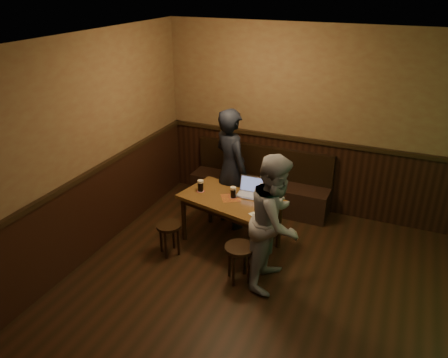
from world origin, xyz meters
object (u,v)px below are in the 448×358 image
bench (260,187)px  stool_right (239,253)px  person_grey (275,222)px  pint_left (201,186)px  person_suit (231,169)px  laptop (250,190)px  pub_table (231,204)px  pint_right (259,204)px  stool_left (169,230)px  pint_mid (233,192)px

bench → stool_right: bench is taller
stool_right → person_grey: person_grey is taller
pint_left → person_suit: size_ratio=0.09×
stool_right → laptop: laptop is taller
person_grey → person_suit: bearing=43.7°
person_suit → pub_table: bearing=146.7°
bench → pint_right: size_ratio=13.53×
pub_table → stool_left: pub_table is taller
pint_right → laptop: size_ratio=0.49×
pub_table → person_suit: size_ratio=0.82×
pub_table → person_suit: 0.60m
bench → pint_left: size_ratio=13.33×
stool_left → pint_right: size_ratio=2.72×
bench → laptop: bench is taller
bench → stool_left: 1.87m
pint_left → laptop: size_ratio=0.49×
stool_left → pint_left: (0.19, 0.57, 0.43)m
laptop → person_grey: (0.58, -0.74, 0.06)m
pub_table → pint_right: pint_right is taller
pub_table → stool_left: bearing=-127.2°
pint_left → person_suit: (0.25, 0.47, 0.10)m
pub_table → laptop: size_ratio=4.31×
bench → stool_right: size_ratio=4.57×
laptop → person_grey: person_grey is taller
pint_right → person_suit: person_suit is taller
stool_right → pint_right: size_ratio=2.96×
stool_right → pint_mid: size_ratio=3.09×
bench → person_grey: (0.77, -1.74, 0.51)m
bench → person_grey: bearing=-66.1°
laptop → bench: bearing=99.3°
bench → person_suit: person_suit is taller
stool_right → pint_left: (-0.86, 0.73, 0.40)m
stool_right → pub_table: bearing=119.9°
bench → stool_right: bearing=-78.0°
pint_mid → pint_left: bearing=-179.8°
bench → pint_right: (0.45, -1.37, 0.47)m
pint_mid → laptop: laptop is taller
laptop → person_suit: 0.51m
pint_left → person_suit: bearing=62.3°
laptop → person_suit: person_suit is taller
pint_mid → laptop: bearing=45.5°
pint_mid → person_grey: bearing=-36.7°
pint_right → person_grey: person_grey is taller
stool_left → person_grey: size_ratio=0.27×
stool_left → pint_right: 1.23m
stool_right → person_grey: (0.37, 0.17, 0.43)m
pint_left → pint_right: size_ratio=1.02×
pint_mid → pint_right: size_ratio=0.96×
stool_left → person_suit: (0.44, 1.04, 0.53)m
stool_right → pint_mid: (-0.38, 0.73, 0.40)m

